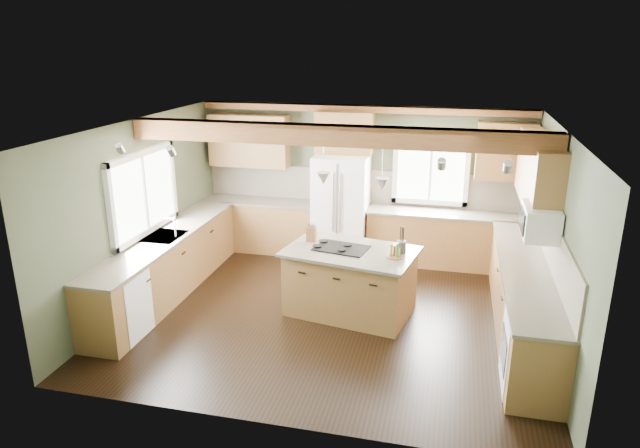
# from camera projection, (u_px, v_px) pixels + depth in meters

# --- Properties ---
(floor) EXTENTS (5.60, 5.60, 0.00)m
(floor) POSITION_uv_depth(u_px,v_px,m) (331.00, 313.00, 7.96)
(floor) COLOR black
(floor) RESTS_ON ground
(ceiling) EXTENTS (5.60, 5.60, 0.00)m
(ceiling) POSITION_uv_depth(u_px,v_px,m) (333.00, 126.00, 7.15)
(ceiling) COLOR silver
(ceiling) RESTS_ON wall_back
(wall_back) EXTENTS (5.60, 0.00, 5.60)m
(wall_back) POSITION_uv_depth(u_px,v_px,m) (363.00, 181.00, 9.87)
(wall_back) COLOR #3F4732
(wall_back) RESTS_ON ground
(wall_left) EXTENTS (0.00, 5.00, 5.00)m
(wall_left) POSITION_uv_depth(u_px,v_px,m) (142.00, 210.00, 8.17)
(wall_left) COLOR #3F4732
(wall_left) RESTS_ON ground
(wall_right) EXTENTS (0.00, 5.00, 5.00)m
(wall_right) POSITION_uv_depth(u_px,v_px,m) (556.00, 241.00, 6.94)
(wall_right) COLOR #3F4732
(wall_right) RESTS_ON ground
(ceiling_beam) EXTENTS (5.55, 0.26, 0.26)m
(ceiling_beam) POSITION_uv_depth(u_px,v_px,m) (334.00, 135.00, 7.28)
(ceiling_beam) COLOR #593119
(ceiling_beam) RESTS_ON ceiling
(soffit_trim) EXTENTS (5.55, 0.20, 0.10)m
(soffit_trim) POSITION_uv_depth(u_px,v_px,m) (363.00, 109.00, 9.39)
(soffit_trim) COLOR #593119
(soffit_trim) RESTS_ON ceiling
(backsplash_back) EXTENTS (5.58, 0.03, 0.58)m
(backsplash_back) POSITION_uv_depth(u_px,v_px,m) (362.00, 186.00, 9.88)
(backsplash_back) COLOR brown
(backsplash_back) RESTS_ON wall_back
(backsplash_right) EXTENTS (0.03, 3.70, 0.58)m
(backsplash_right) POSITION_uv_depth(u_px,v_px,m) (554.00, 247.00, 7.02)
(backsplash_right) COLOR brown
(backsplash_right) RESTS_ON wall_right
(base_cab_back_left) EXTENTS (2.02, 0.60, 0.88)m
(base_cab_back_left) POSITION_uv_depth(u_px,v_px,m) (261.00, 226.00, 10.25)
(base_cab_back_left) COLOR brown
(base_cab_back_left) RESTS_ON floor
(counter_back_left) EXTENTS (2.06, 0.64, 0.04)m
(counter_back_left) POSITION_uv_depth(u_px,v_px,m) (260.00, 201.00, 10.11)
(counter_back_left) COLOR #4C4438
(counter_back_left) RESTS_ON base_cab_back_left
(base_cab_back_right) EXTENTS (2.62, 0.60, 0.88)m
(base_cab_back_right) POSITION_uv_depth(u_px,v_px,m) (446.00, 240.00, 9.53)
(base_cab_back_right) COLOR brown
(base_cab_back_right) RESTS_ON floor
(counter_back_right) EXTENTS (2.66, 0.64, 0.04)m
(counter_back_right) POSITION_uv_depth(u_px,v_px,m) (448.00, 214.00, 9.39)
(counter_back_right) COLOR #4C4438
(counter_back_right) RESTS_ON base_cab_back_right
(base_cab_left) EXTENTS (0.60, 3.70, 0.88)m
(base_cab_left) POSITION_uv_depth(u_px,v_px,m) (167.00, 267.00, 8.42)
(base_cab_left) COLOR brown
(base_cab_left) RESTS_ON floor
(counter_left) EXTENTS (0.64, 3.74, 0.04)m
(counter_left) POSITION_uv_depth(u_px,v_px,m) (165.00, 237.00, 8.28)
(counter_left) COLOR #4C4438
(counter_left) RESTS_ON base_cab_left
(base_cab_right) EXTENTS (0.60, 3.70, 0.88)m
(base_cab_right) POSITION_uv_depth(u_px,v_px,m) (522.00, 301.00, 7.32)
(base_cab_right) COLOR brown
(base_cab_right) RESTS_ON floor
(counter_right) EXTENTS (0.64, 3.74, 0.04)m
(counter_right) POSITION_uv_depth(u_px,v_px,m) (526.00, 268.00, 7.18)
(counter_right) COLOR #4C4438
(counter_right) RESTS_ON base_cab_right
(upper_cab_back_left) EXTENTS (1.40, 0.35, 0.90)m
(upper_cab_back_left) POSITION_uv_depth(u_px,v_px,m) (249.00, 141.00, 9.94)
(upper_cab_back_left) COLOR brown
(upper_cab_back_left) RESTS_ON wall_back
(upper_cab_over_fridge) EXTENTS (0.96, 0.35, 0.70)m
(upper_cab_over_fridge) POSITION_uv_depth(u_px,v_px,m) (344.00, 133.00, 9.51)
(upper_cab_over_fridge) COLOR brown
(upper_cab_over_fridge) RESTS_ON wall_back
(upper_cab_right) EXTENTS (0.35, 2.20, 0.90)m
(upper_cab_right) POSITION_uv_depth(u_px,v_px,m) (538.00, 172.00, 7.61)
(upper_cab_right) COLOR brown
(upper_cab_right) RESTS_ON wall_right
(upper_cab_back_corner) EXTENTS (0.90, 0.35, 0.90)m
(upper_cab_back_corner) POSITION_uv_depth(u_px,v_px,m) (506.00, 151.00, 9.00)
(upper_cab_back_corner) COLOR brown
(upper_cab_back_corner) RESTS_ON wall_back
(window_left) EXTENTS (0.04, 1.60, 1.05)m
(window_left) POSITION_uv_depth(u_px,v_px,m) (143.00, 193.00, 8.14)
(window_left) COLOR white
(window_left) RESTS_ON wall_left
(window_back) EXTENTS (1.10, 0.04, 1.00)m
(window_back) POSITION_uv_depth(u_px,v_px,m) (431.00, 170.00, 9.52)
(window_back) COLOR white
(window_back) RESTS_ON wall_back
(sink) EXTENTS (0.50, 0.65, 0.03)m
(sink) POSITION_uv_depth(u_px,v_px,m) (165.00, 237.00, 8.28)
(sink) COLOR #262628
(sink) RESTS_ON counter_left
(faucet) EXTENTS (0.02, 0.02, 0.28)m
(faucet) POSITION_uv_depth(u_px,v_px,m) (175.00, 228.00, 8.19)
(faucet) COLOR #B2B2B7
(faucet) RESTS_ON sink
(dishwasher) EXTENTS (0.60, 0.60, 0.84)m
(dishwasher) POSITION_uv_depth(u_px,v_px,m) (119.00, 305.00, 7.22)
(dishwasher) COLOR white
(dishwasher) RESTS_ON floor
(oven) EXTENTS (0.60, 0.72, 0.84)m
(oven) POSITION_uv_depth(u_px,v_px,m) (533.00, 353.00, 6.12)
(oven) COLOR white
(oven) RESTS_ON floor
(microwave) EXTENTS (0.40, 0.70, 0.38)m
(microwave) POSITION_uv_depth(u_px,v_px,m) (540.00, 222.00, 6.86)
(microwave) COLOR white
(microwave) RESTS_ON wall_right
(pendant_left) EXTENTS (0.18, 0.18, 0.16)m
(pendant_left) POSITION_uv_depth(u_px,v_px,m) (323.00, 178.00, 7.57)
(pendant_left) COLOR #B2B2B7
(pendant_left) RESTS_ON ceiling
(pendant_right) EXTENTS (0.18, 0.18, 0.16)m
(pendant_right) POSITION_uv_depth(u_px,v_px,m) (382.00, 184.00, 7.26)
(pendant_right) COLOR #B2B2B7
(pendant_right) RESTS_ON ceiling
(refrigerator) EXTENTS (0.90, 0.74, 1.80)m
(refrigerator) POSITION_uv_depth(u_px,v_px,m) (341.00, 208.00, 9.71)
(refrigerator) COLOR white
(refrigerator) RESTS_ON floor
(island) EXTENTS (1.78, 1.27, 0.88)m
(island) POSITION_uv_depth(u_px,v_px,m) (350.00, 283.00, 7.86)
(island) COLOR olive
(island) RESTS_ON floor
(island_top) EXTENTS (1.90, 1.40, 0.04)m
(island_top) POSITION_uv_depth(u_px,v_px,m) (351.00, 252.00, 7.72)
(island_top) COLOR #4C4438
(island_top) RESTS_ON island
(cooktop) EXTENTS (0.78, 0.59, 0.02)m
(cooktop) POSITION_uv_depth(u_px,v_px,m) (341.00, 248.00, 7.76)
(cooktop) COLOR black
(cooktop) RESTS_ON island_top
(knife_block) EXTENTS (0.13, 0.10, 0.21)m
(knife_block) POSITION_uv_depth(u_px,v_px,m) (311.00, 234.00, 8.02)
(knife_block) COLOR brown
(knife_block) RESTS_ON island_top
(utensil_crock) EXTENTS (0.13, 0.13, 0.17)m
(utensil_crock) POSITION_uv_depth(u_px,v_px,m) (401.00, 247.00, 7.60)
(utensil_crock) COLOR #39332E
(utensil_crock) RESTS_ON island_top
(bottle_tray) EXTENTS (0.25, 0.25, 0.20)m
(bottle_tray) POSITION_uv_depth(u_px,v_px,m) (394.00, 250.00, 7.43)
(bottle_tray) COLOR brown
(bottle_tray) RESTS_ON island_top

